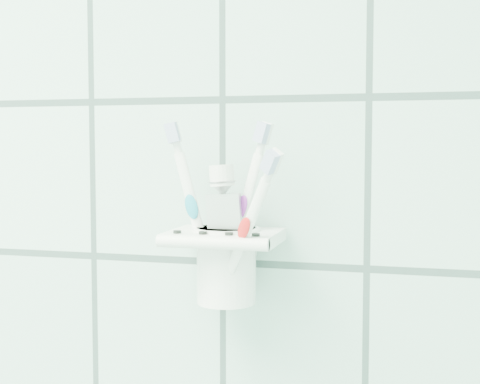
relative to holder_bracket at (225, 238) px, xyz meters
The scene contains 6 objects.
holder_bracket is the anchor object (origin of this frame).
cup 0.02m from the holder_bracket, 82.48° to the left, with size 0.07×0.07×0.08m.
toothbrush_pink 0.04m from the holder_bracket, behind, with size 0.05×0.02×0.18m.
toothbrush_blue 0.04m from the holder_bracket, 130.36° to the left, with size 0.06×0.02×0.18m.
toothbrush_orange 0.03m from the holder_bracket, 110.24° to the right, with size 0.07×0.07×0.17m.
toothpaste_tube 0.02m from the holder_bracket, 39.80° to the right, with size 0.04×0.03×0.14m.
Camera 1 is at (0.83, 0.50, 1.38)m, focal length 50.00 mm.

